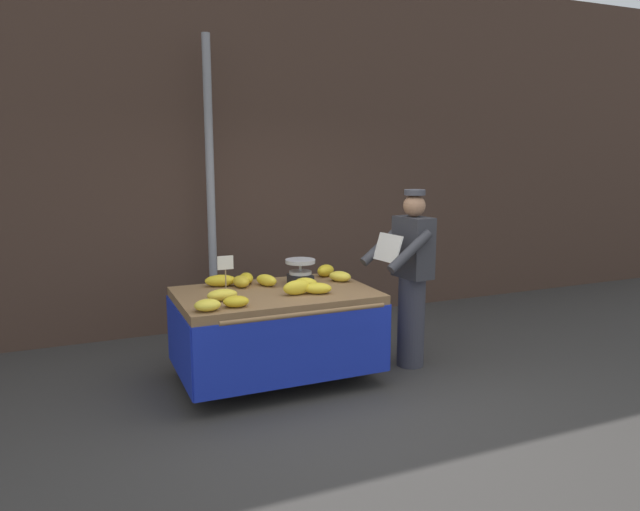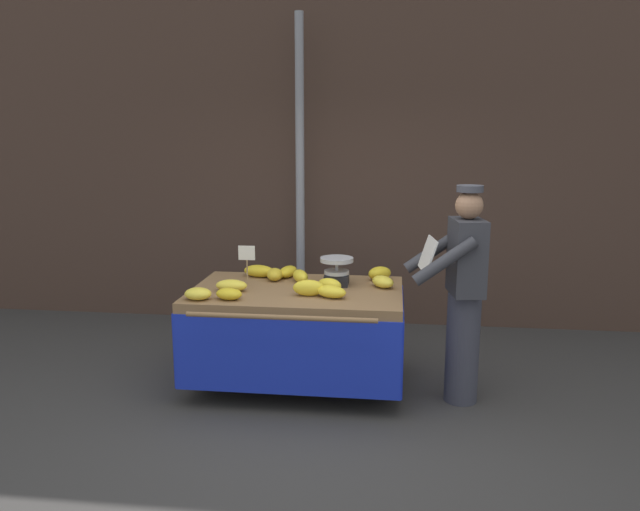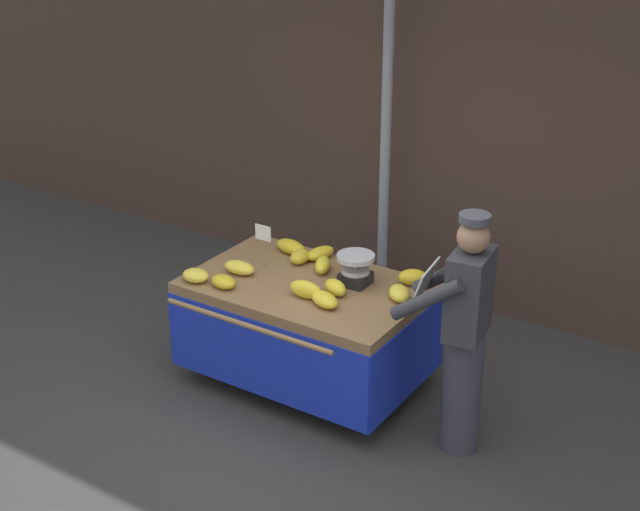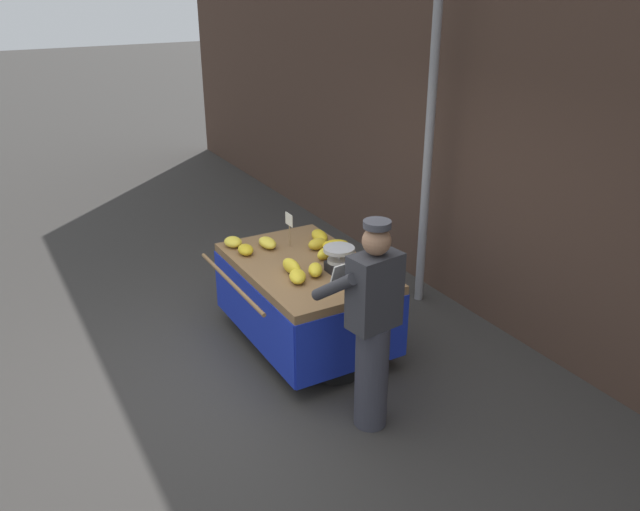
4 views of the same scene
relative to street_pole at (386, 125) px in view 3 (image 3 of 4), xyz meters
name	(u,v)px [view 3 (image 3 of 4)]	position (x,y,z in m)	size (l,w,h in m)	color
ground_plane	(282,454)	(0.57, -2.39, -1.64)	(60.00, 60.00, 0.00)	#383533
back_wall	(474,71)	(0.57, 0.43, 0.44)	(16.00, 0.24, 4.16)	#473328
street_pole	(386,125)	(0.00, 0.00, 0.00)	(0.09, 0.09, 3.28)	gray
banana_cart	(307,310)	(0.21, -1.52, -1.02)	(1.74, 1.31, 0.84)	olive
weighing_scale	(356,269)	(0.52, -1.34, -0.68)	(0.28, 0.28, 0.24)	black
price_sign	(263,237)	(-0.23, -1.46, -0.55)	(0.14, 0.01, 0.34)	#997A51
banana_bunch_0	(325,300)	(0.51, -1.76, -0.75)	(0.14, 0.25, 0.10)	yellow
banana_bunch_1	(224,282)	(-0.26, -1.91, -0.75)	(0.14, 0.21, 0.09)	gold
banana_bunch_2	(196,275)	(-0.50, -1.94, -0.75)	(0.17, 0.21, 0.09)	yellow
banana_bunch_3	(399,293)	(0.90, -1.39, -0.75)	(0.14, 0.22, 0.10)	yellow
banana_bunch_4	(239,268)	(-0.31, -1.66, -0.75)	(0.15, 0.26, 0.10)	yellow
banana_bunch_5	(413,277)	(0.87, -1.12, -0.74)	(0.14, 0.21, 0.12)	gold
banana_bunch_6	(291,247)	(-0.20, -1.14, -0.75)	(0.14, 0.28, 0.11)	gold
banana_bunch_7	(300,257)	(-0.03, -1.25, -0.75)	(0.14, 0.20, 0.11)	gold
banana_bunch_8	(320,253)	(0.06, -1.11, -0.75)	(0.13, 0.26, 0.10)	gold
banana_bunch_9	(335,287)	(0.48, -1.56, -0.75)	(0.13, 0.21, 0.11)	yellow
banana_bunch_10	(306,289)	(0.33, -1.72, -0.74)	(0.12, 0.25, 0.13)	yellow
banana_bunch_11	(323,265)	(0.20, -1.29, -0.75)	(0.11, 0.24, 0.11)	yellow
vendor_person	(464,334)	(1.53, -1.66, -0.76)	(0.62, 0.57, 1.71)	#383842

